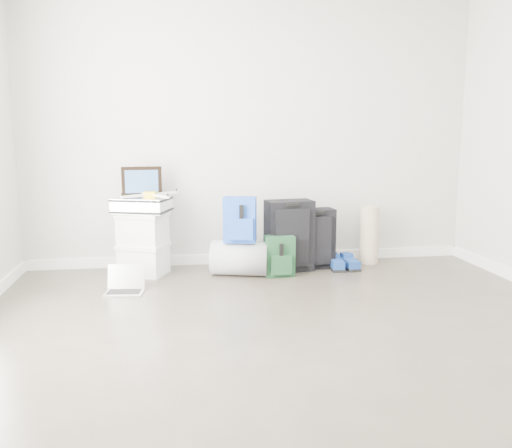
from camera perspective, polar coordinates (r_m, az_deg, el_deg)
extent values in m
plane|color=#3B322B|center=(3.31, 5.92, -14.25)|extent=(5.00, 5.00, 0.00)
cube|color=beige|center=(5.48, -0.47, 9.81)|extent=(4.50, 0.02, 2.70)
cube|color=white|center=(5.62, -0.43, -3.56)|extent=(4.50, 0.02, 0.10)
cube|color=white|center=(5.24, -11.71, -3.84)|extent=(0.49, 0.45, 0.26)
cube|color=white|center=(5.21, -11.77, -2.24)|extent=(0.52, 0.48, 0.04)
cube|color=white|center=(5.18, -11.82, -0.63)|extent=(0.49, 0.45, 0.26)
cube|color=white|center=(5.16, -11.88, 1.01)|extent=(0.52, 0.48, 0.04)
cube|color=#B2B2B7|center=(5.15, -11.92, 1.99)|extent=(0.57, 0.49, 0.14)
cube|color=black|center=(5.22, -11.94, 4.41)|extent=(0.37, 0.05, 0.28)
cube|color=#234A8C|center=(5.21, -11.94, 4.40)|extent=(0.31, 0.03, 0.21)
cube|color=yellow|center=(5.11, -11.07, 3.06)|extent=(0.13, 0.13, 0.05)
cube|color=white|center=(5.19, -9.65, 3.21)|extent=(0.26, 0.19, 0.02)
cube|color=white|center=(5.24, -11.94, 3.19)|extent=(0.19, 0.26, 0.02)
cube|color=white|center=(5.03, -12.53, 2.91)|extent=(0.26, 0.19, 0.02)
cube|color=white|center=(4.98, -10.15, 2.92)|extent=(0.19, 0.26, 0.02)
cylinder|color=#96989E|center=(5.11, -1.71, -3.61)|extent=(0.60, 0.46, 0.33)
cube|color=#184CA2|center=(5.02, -1.70, 0.47)|extent=(0.33, 0.24, 0.42)
cube|color=#184CA2|center=(4.93, -1.56, -0.53)|extent=(0.23, 0.11, 0.20)
cube|color=black|center=(5.27, 3.49, -1.21)|extent=(0.47, 0.31, 0.69)
cube|color=black|center=(5.13, 3.83, -1.52)|extent=(0.33, 0.07, 0.55)
cube|color=black|center=(5.08, 3.86, 2.05)|extent=(0.14, 0.04, 0.03)
cube|color=#13351D|center=(5.09, 2.46, -3.37)|extent=(0.28, 0.18, 0.38)
cube|color=#13351D|center=(5.02, 2.65, -4.31)|extent=(0.20, 0.07, 0.18)
cube|color=black|center=(5.40, 6.16, -1.51)|extent=(0.39, 0.25, 0.59)
cube|color=black|center=(5.28, 6.50, -1.77)|extent=(0.28, 0.06, 0.47)
cube|color=black|center=(5.24, 6.54, 1.18)|extent=(0.13, 0.04, 0.03)
cube|color=black|center=(5.41, 8.42, -4.58)|extent=(0.14, 0.31, 0.03)
cube|color=#1C4FA8|center=(5.40, 8.43, -4.06)|extent=(0.14, 0.30, 0.07)
cube|color=black|center=(5.45, 9.78, -4.51)|extent=(0.15, 0.31, 0.03)
cube|color=#1C4FA8|center=(5.44, 9.80, -3.99)|extent=(0.14, 0.30, 0.07)
cylinder|color=tan|center=(5.68, 11.83, -1.11)|extent=(0.19, 0.19, 0.59)
cube|color=silver|center=(4.71, -13.70, -7.04)|extent=(0.34, 0.25, 0.01)
cube|color=black|center=(4.70, -13.70, -6.94)|extent=(0.29, 0.18, 0.00)
cube|color=black|center=(4.78, -13.49, -5.38)|extent=(0.31, 0.05, 0.21)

